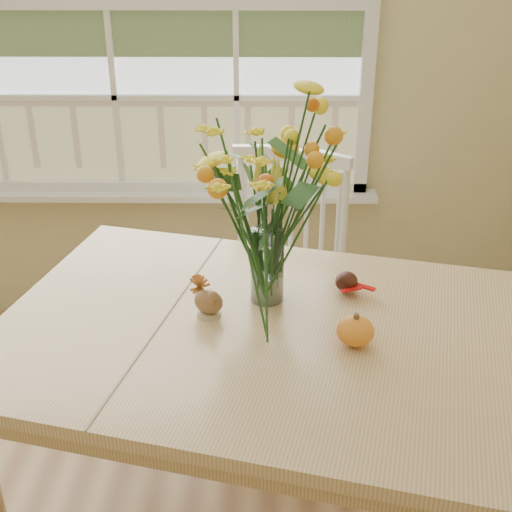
{
  "coord_description": "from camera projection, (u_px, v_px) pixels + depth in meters",
  "views": [
    {
      "loc": [
        0.67,
        -0.85,
        1.91
      ],
      "look_at": [
        0.65,
        0.87,
        1.03
      ],
      "focal_mm": 48.0,
      "sensor_mm": 36.0,
      "label": 1
    }
  ],
  "objects": [
    {
      "name": "wall_back",
      "position": [
        112.0,
        50.0,
        3.02
      ],
      "size": [
        4.0,
        0.02,
        2.7
      ],
      "primitive_type": "cube",
      "color": "beige",
      "rests_on": "floor"
    },
    {
      "name": "window",
      "position": [
        106.0,
        8.0,
        2.9
      ],
      "size": [
        2.42,
        0.12,
        1.74
      ],
      "color": "silver",
      "rests_on": "wall_back"
    },
    {
      "name": "dining_table",
      "position": [
        256.0,
        352.0,
        2.05
      ],
      "size": [
        1.74,
        1.42,
        0.81
      ],
      "rotation": [
        0.0,
        0.0,
        -0.24
      ],
      "color": "tan",
      "rests_on": "floor"
    },
    {
      "name": "windsor_chair",
      "position": [
        283.0,
        270.0,
        2.81
      ],
      "size": [
        0.6,
        0.59,
        1.04
      ],
      "rotation": [
        0.0,
        0.0,
        -0.31
      ],
      "color": "white",
      "rests_on": "floor"
    },
    {
      "name": "flower_vase",
      "position": [
        268.0,
        195.0,
        1.99
      ],
      "size": [
        0.49,
        0.49,
        0.58
      ],
      "color": "white",
      "rests_on": "dining_table"
    },
    {
      "name": "pumpkin",
      "position": [
        355.0,
        332.0,
        1.9
      ],
      "size": [
        0.11,
        0.11,
        0.08
      ],
      "primitive_type": "ellipsoid",
      "color": "orange",
      "rests_on": "dining_table"
    },
    {
      "name": "turkey_figurine",
      "position": [
        209.0,
        302.0,
        2.04
      ],
      "size": [
        0.11,
        0.1,
        0.12
      ],
      "rotation": [
        0.0,
        0.0,
        -0.49
      ],
      "color": "#CCB78C",
      "rests_on": "dining_table"
    },
    {
      "name": "dark_gourd",
      "position": [
        346.0,
        283.0,
        2.17
      ],
      "size": [
        0.13,
        0.08,
        0.06
      ],
      "color": "#38160F",
      "rests_on": "dining_table"
    }
  ]
}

